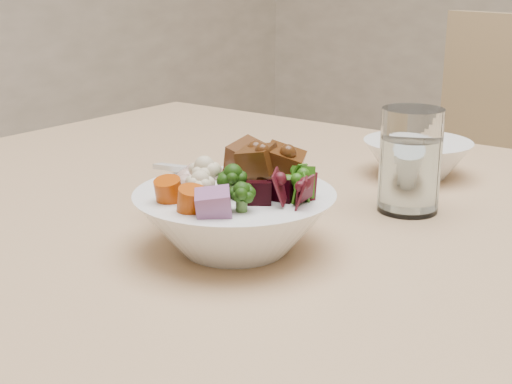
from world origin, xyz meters
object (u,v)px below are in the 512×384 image
at_px(chair_far, 481,223).
at_px(food_bowl, 237,216).
at_px(dining_table, 468,329).
at_px(water_glass, 410,165).
at_px(side_bowl, 417,158).

xyz_separation_m(chair_far, food_bowl, (0.05, -0.87, 0.27)).
bearing_deg(dining_table, food_bowl, -148.41).
relative_size(water_glass, side_bowl, 0.82).
bearing_deg(side_bowl, food_bowl, -94.62).
xyz_separation_m(dining_table, water_glass, (-0.11, 0.09, 0.13)).
bearing_deg(dining_table, water_glass, 142.08).
bearing_deg(chair_far, side_bowl, -63.91).
height_order(food_bowl, side_bowl, food_bowl).
xyz_separation_m(water_glass, side_bowl, (-0.05, 0.14, -0.03)).
relative_size(food_bowl, side_bowl, 1.37).
distance_m(dining_table, food_bowl, 0.26).
height_order(water_glass, side_bowl, water_glass).
bearing_deg(water_glass, food_bowl, -111.59).
xyz_separation_m(dining_table, food_bowl, (-0.20, -0.12, 0.11)).
relative_size(dining_table, water_glass, 13.81).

